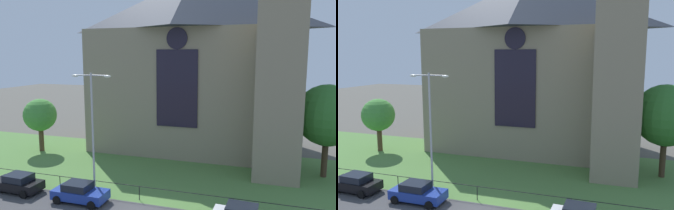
# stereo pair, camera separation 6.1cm
# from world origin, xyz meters

# --- Properties ---
(ground) EXTENTS (160.00, 160.00, 0.00)m
(ground) POSITION_xyz_m (0.00, 10.00, 0.00)
(ground) COLOR #56544C
(grass_verge) EXTENTS (120.00, 20.00, 0.01)m
(grass_verge) POSITION_xyz_m (0.00, 8.00, 0.00)
(grass_verge) COLOR #517F3D
(grass_verge) RESTS_ON ground
(church_building) EXTENTS (23.20, 16.20, 26.00)m
(church_building) POSITION_xyz_m (-0.16, 18.13, 10.27)
(church_building) COLOR gray
(church_building) RESTS_ON ground
(iron_railing) EXTENTS (28.81, 0.07, 1.13)m
(iron_railing) POSITION_xyz_m (-0.93, 2.50, 0.97)
(iron_railing) COLOR black
(iron_railing) RESTS_ON ground
(tree_left_far) EXTENTS (3.75, 3.75, 6.16)m
(tree_left_far) POSITION_xyz_m (-17.06, 11.45, 4.24)
(tree_left_far) COLOR #4C3823
(tree_left_far) RESTS_ON ground
(tree_right_far) EXTENTS (5.60, 5.60, 8.56)m
(tree_right_far) POSITION_xyz_m (13.32, 12.37, 5.74)
(tree_right_far) COLOR #423021
(tree_right_far) RESTS_ON ground
(streetlamp_near) EXTENTS (3.37, 0.26, 9.78)m
(streetlamp_near) POSITION_xyz_m (-4.77, 2.40, 6.08)
(streetlamp_near) COLOR #B2B2B7
(streetlamp_near) RESTS_ON ground
(parked_car_black) EXTENTS (4.25, 2.13, 1.51)m
(parked_car_black) POSITION_xyz_m (-11.06, 0.92, 0.74)
(parked_car_black) COLOR black
(parked_car_black) RESTS_ON ground
(parked_car_blue) EXTENTS (4.21, 2.03, 1.51)m
(parked_car_blue) POSITION_xyz_m (-5.14, 0.83, 0.74)
(parked_car_blue) COLOR #1E3899
(parked_car_blue) RESTS_ON ground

